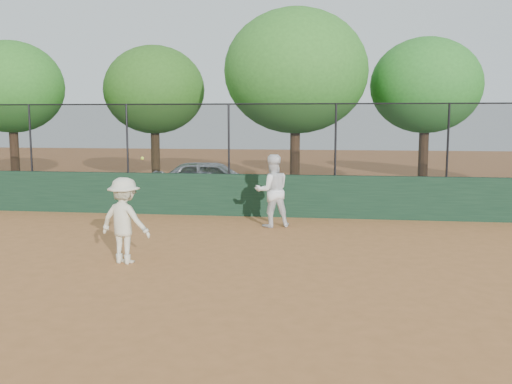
# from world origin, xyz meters

# --- Properties ---
(ground) EXTENTS (80.00, 80.00, 0.00)m
(ground) POSITION_xyz_m (0.00, 0.00, 0.00)
(ground) COLOR #AF6B38
(ground) RESTS_ON ground
(back_wall) EXTENTS (26.00, 0.20, 1.20)m
(back_wall) POSITION_xyz_m (0.00, 6.00, 0.60)
(back_wall) COLOR #193723
(back_wall) RESTS_ON ground
(grass_strip) EXTENTS (36.00, 12.00, 0.01)m
(grass_strip) POSITION_xyz_m (0.00, 12.00, 0.00)
(grass_strip) COLOR #244C17
(grass_strip) RESTS_ON ground
(parked_car) EXTENTS (4.26, 2.09, 1.40)m
(parked_car) POSITION_xyz_m (-1.57, 8.71, 0.70)
(parked_car) COLOR silver
(parked_car) RESTS_ON ground
(player_second) EXTENTS (1.10, 0.98, 1.87)m
(player_second) POSITION_xyz_m (0.91, 4.50, 0.94)
(player_second) COLOR white
(player_second) RESTS_ON ground
(player_main) EXTENTS (1.20, 0.89, 2.09)m
(player_main) POSITION_xyz_m (-1.52, 0.44, 0.83)
(player_main) COLOR beige
(player_main) RESTS_ON ground
(fence_assembly) EXTENTS (26.00, 0.06, 2.00)m
(fence_assembly) POSITION_xyz_m (-0.03, 6.00, 2.24)
(fence_assembly) COLOR black
(fence_assembly) RESTS_ON back_wall
(tree_0) EXTENTS (4.19, 3.81, 5.81)m
(tree_0) POSITION_xyz_m (-10.26, 11.42, 3.99)
(tree_0) COLOR #472B19
(tree_0) RESTS_ON ground
(tree_1) EXTENTS (4.16, 3.78, 5.73)m
(tree_1) POSITION_xyz_m (-4.91, 13.00, 3.92)
(tree_1) COLOR #3C2714
(tree_1) RESTS_ON ground
(tree_2) EXTENTS (5.08, 4.62, 6.62)m
(tree_2) POSITION_xyz_m (1.07, 10.51, 4.41)
(tree_2) COLOR #4D301B
(tree_2) RESTS_ON ground
(tree_3) EXTENTS (4.03, 3.66, 5.71)m
(tree_3) POSITION_xyz_m (5.75, 11.82, 3.95)
(tree_3) COLOR #382212
(tree_3) RESTS_ON ground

